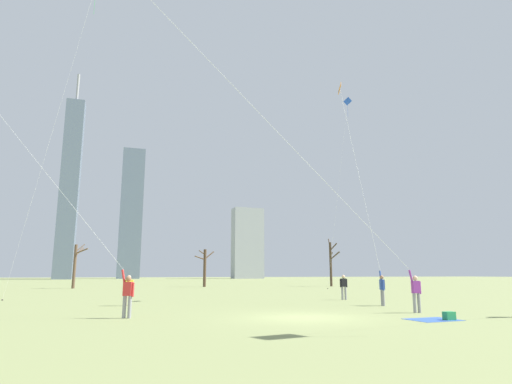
{
  "coord_description": "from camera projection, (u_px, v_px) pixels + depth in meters",
  "views": [
    {
      "loc": [
        -7.2,
        -16.34,
        1.71
      ],
      "look_at": [
        0.0,
        6.0,
        6.15
      ],
      "focal_mm": 30.33,
      "sensor_mm": 36.0,
      "label": 1
    }
  ],
  "objects": [
    {
      "name": "skyline_mid_tower_left",
      "position": [
        248.0,
        243.0,
        153.28
      ],
      "size": [
        10.67,
        5.63,
        24.73
      ],
      "color": "#9EA3AD",
      "rests_on": "ground"
    },
    {
      "name": "skyline_short_annex",
      "position": [
        131.0,
        213.0,
        150.92
      ],
      "size": [
        7.54,
        6.51,
        45.2
      ],
      "color": "slate",
      "rests_on": "ground"
    },
    {
      "name": "kite_flyer_far_back_orange",
      "position": [
        375.0,
        253.0,
        24.44
      ],
      "size": [
        0.83,
        5.38,
        15.09
      ],
      "color": "gray",
      "rests_on": "ground"
    },
    {
      "name": "distant_kite_high_overhead_blue",
      "position": [
        346.0,
        116.0,
        53.8
      ],
      "size": [
        4.08,
        0.34,
        23.56
      ],
      "color": "blue",
      "rests_on": "ground"
    },
    {
      "name": "bystander_watching_nearby",
      "position": [
        344.0,
        286.0,
        28.7
      ],
      "size": [
        0.5,
        0.26,
        1.62
      ],
      "color": "gray",
      "rests_on": "ground"
    },
    {
      "name": "distant_kite_drifting_right_green",
      "position": [
        91.0,
        4.0,
        33.14
      ],
      "size": [
        4.83,
        0.35,
        24.3
      ],
      "color": "green",
      "rests_on": "ground"
    },
    {
      "name": "bare_tree_leftmost",
      "position": [
        331.0,
        261.0,
        59.53
      ],
      "size": [
        1.75,
        2.65,
        6.6
      ],
      "color": "#423326",
      "rests_on": "ground"
    },
    {
      "name": "kite_flyer_midfield_right_yellow",
      "position": [
        362.0,
        233.0,
        18.9
      ],
      "size": [
        15.4,
        0.67,
        15.52
      ],
      "color": "gray",
      "rests_on": "ground"
    },
    {
      "name": "skyline_mid_tower_right",
      "position": [
        70.0,
        187.0,
        136.21
      ],
      "size": [
        5.55,
        5.75,
        66.74
      ],
      "color": "slate",
      "rests_on": "ground"
    },
    {
      "name": "picnic_spot",
      "position": [
        442.0,
        317.0,
        16.16
      ],
      "size": [
        1.88,
        1.51,
        0.31
      ],
      "color": "#3359B2",
      "rests_on": "ground"
    },
    {
      "name": "bystander_strolling_midfield",
      "position": [
        128.0,
        289.0,
        23.43
      ],
      "size": [
        0.5,
        0.25,
        1.62
      ],
      "color": "#726656",
      "rests_on": "ground"
    },
    {
      "name": "bare_tree_left_of_center",
      "position": [
        75.0,
        264.0,
        51.08
      ],
      "size": [
        1.61,
        2.41,
        5.25
      ],
      "color": "brown",
      "rests_on": "ground"
    },
    {
      "name": "kite_flyer_midfield_center_purple",
      "position": [
        76.0,
        223.0,
        18.69
      ],
      "size": [
        9.64,
        8.92,
        13.43
      ],
      "color": "gray",
      "rests_on": "ground"
    },
    {
      "name": "bare_tree_far_right_edge",
      "position": [
        205.0,
        266.0,
        57.16
      ],
      "size": [
        2.84,
        1.28,
        4.9
      ],
      "color": "#4C3828",
      "rests_on": "ground"
    },
    {
      "name": "ground_plane",
      "position": [
        302.0,
        317.0,
        17.13
      ],
      "size": [
        400.0,
        400.0,
        0.0
      ],
      "primitive_type": "plane",
      "color": "#848E56"
    }
  ]
}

